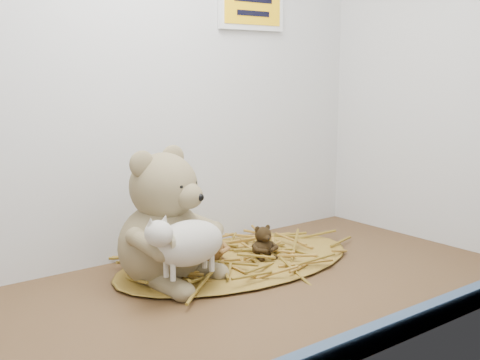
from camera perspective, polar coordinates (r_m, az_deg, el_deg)
alcove_shell at (r=107.07cm, az=-4.74°, el=13.39°), size 120.40×60.20×90.40cm
front_rail at (r=86.56cm, az=10.01°, el=-15.46°), size 119.28×2.20×3.60cm
straw_bed at (r=125.18cm, az=-0.25°, el=-7.67°), size 54.64×31.73×1.06cm
main_teddy at (r=112.08cm, az=-7.44°, el=-3.42°), size 27.29×27.91×25.49cm
toy_lamb at (r=105.33cm, az=-4.87°, el=-5.98°), size 17.41×10.63×11.25cm
mini_teddy_tan at (r=122.86cm, az=-2.72°, el=-5.81°), size 7.61×7.90×8.06cm
mini_teddy_brown at (r=125.22cm, az=2.17°, el=-5.76°), size 6.48×6.74×6.94cm
wall_sign at (r=141.95cm, az=1.11°, el=16.72°), size 16.00×1.20×11.00cm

